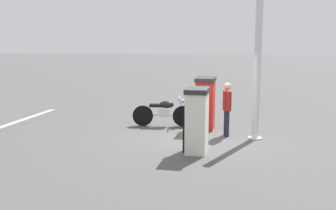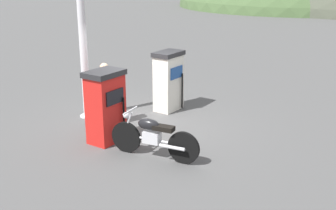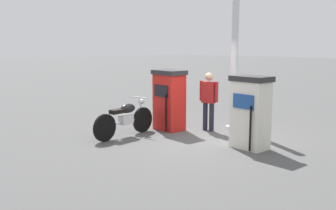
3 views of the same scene
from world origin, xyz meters
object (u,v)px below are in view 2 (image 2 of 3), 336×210
at_px(motorcycle_near_pump, 153,136).
at_px(canopy_support_pole, 83,43).
at_px(fuel_pump_far, 169,81).
at_px(attendant_person, 105,90).
at_px(fuel_pump_near, 106,106).

relative_size(motorcycle_near_pump, canopy_support_pole, 0.49).
height_order(fuel_pump_far, attendant_person, fuel_pump_far).
bearing_deg(motorcycle_near_pump, fuel_pump_near, 172.77).
height_order(motorcycle_near_pump, canopy_support_pole, canopy_support_pole).
relative_size(fuel_pump_near, canopy_support_pole, 0.40).
distance_m(fuel_pump_near, fuel_pump_far, 2.67).
height_order(motorcycle_near_pump, attendant_person, attendant_person).
bearing_deg(fuel_pump_near, canopy_support_pole, 146.16).
relative_size(fuel_pump_near, fuel_pump_far, 1.00).
bearing_deg(canopy_support_pole, fuel_pump_near, -33.84).
distance_m(fuel_pump_far, attendant_person, 1.98).
distance_m(fuel_pump_far, motorcycle_near_pump, 3.18).
xyz_separation_m(fuel_pump_far, attendant_person, (-0.70, -1.85, 0.07)).
relative_size(fuel_pump_far, canopy_support_pole, 0.40).
bearing_deg(attendant_person, fuel_pump_far, 69.22).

